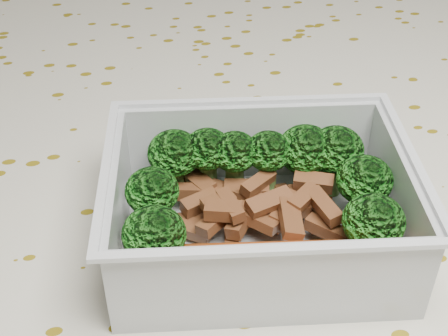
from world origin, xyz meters
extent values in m
cube|color=brown|center=(0.00, 0.00, 0.73)|extent=(1.40, 0.90, 0.04)
cube|color=beige|center=(0.00, 0.00, 0.75)|extent=(1.46, 0.96, 0.01)
cube|color=beige|center=(0.00, 0.48, 0.66)|extent=(1.46, 0.01, 0.18)
cube|color=silver|center=(0.01, -0.03, 0.76)|extent=(0.18, 0.15, 0.00)
cube|color=silver|center=(0.02, 0.03, 0.79)|extent=(0.16, 0.03, 0.05)
cube|color=silver|center=(0.00, -0.10, 0.79)|extent=(0.16, 0.03, 0.05)
cube|color=silver|center=(0.09, -0.05, 0.79)|extent=(0.02, 0.12, 0.05)
cube|color=silver|center=(-0.07, -0.02, 0.79)|extent=(0.02, 0.12, 0.05)
cube|color=silver|center=(0.02, 0.03, 0.82)|extent=(0.17, 0.03, 0.00)
cube|color=silver|center=(0.00, -0.10, 0.82)|extent=(0.17, 0.03, 0.00)
cube|color=silver|center=(0.10, -0.05, 0.82)|extent=(0.02, 0.13, 0.00)
cube|color=silver|center=(-0.07, -0.02, 0.82)|extent=(0.02, 0.13, 0.00)
cylinder|color=#608C3F|center=(-0.03, 0.01, 0.77)|extent=(0.01, 0.01, 0.02)
ellipsoid|color=#2E8921|center=(-0.03, 0.01, 0.79)|extent=(0.03, 0.03, 0.03)
cylinder|color=#608C3F|center=(-0.01, 0.01, 0.77)|extent=(0.01, 0.01, 0.02)
ellipsoid|color=#2E8921|center=(-0.01, 0.01, 0.80)|extent=(0.03, 0.03, 0.03)
cylinder|color=#608C3F|center=(0.01, 0.01, 0.77)|extent=(0.01, 0.01, 0.03)
ellipsoid|color=#2E8921|center=(0.01, 0.01, 0.80)|extent=(0.03, 0.03, 0.02)
cylinder|color=#608C3F|center=(0.03, 0.00, 0.77)|extent=(0.01, 0.01, 0.03)
ellipsoid|color=#2E8921|center=(0.03, 0.00, 0.80)|extent=(0.03, 0.03, 0.02)
cylinder|color=#608C3F|center=(0.05, 0.00, 0.77)|extent=(0.01, 0.01, 0.02)
ellipsoid|color=#2E8921|center=(0.05, 0.00, 0.79)|extent=(0.04, 0.04, 0.03)
cylinder|color=#608C3F|center=(0.07, 0.00, 0.77)|extent=(0.01, 0.01, 0.02)
ellipsoid|color=#2E8921|center=(0.07, 0.00, 0.79)|extent=(0.03, 0.03, 0.03)
cylinder|color=#608C3F|center=(-0.05, -0.02, 0.77)|extent=(0.01, 0.01, 0.02)
ellipsoid|color=#2E8921|center=(-0.05, -0.02, 0.79)|extent=(0.03, 0.03, 0.03)
cylinder|color=#608C3F|center=(0.08, -0.04, 0.77)|extent=(0.01, 0.01, 0.02)
ellipsoid|color=#2E8921|center=(0.08, -0.04, 0.79)|extent=(0.03, 0.03, 0.03)
cylinder|color=#608C3F|center=(-0.05, -0.05, 0.77)|extent=(0.01, 0.01, 0.02)
ellipsoid|color=#2E8921|center=(-0.05, -0.05, 0.79)|extent=(0.03, 0.03, 0.03)
cylinder|color=#608C3F|center=(0.07, -0.07, 0.77)|extent=(0.01, 0.01, 0.02)
ellipsoid|color=#2E8921|center=(0.07, -0.07, 0.79)|extent=(0.03, 0.03, 0.03)
cube|color=brown|center=(-0.01, -0.03, 0.78)|extent=(0.02, 0.02, 0.01)
cube|color=brown|center=(0.01, -0.04, 0.78)|extent=(0.02, 0.02, 0.01)
cube|color=brown|center=(0.04, -0.01, 0.77)|extent=(0.02, 0.03, 0.01)
cube|color=brown|center=(-0.02, 0.00, 0.77)|extent=(0.03, 0.02, 0.01)
cube|color=brown|center=(0.05, -0.02, 0.76)|extent=(0.03, 0.01, 0.01)
cube|color=brown|center=(0.02, -0.03, 0.78)|extent=(0.03, 0.02, 0.01)
cube|color=brown|center=(0.00, -0.03, 0.78)|extent=(0.01, 0.03, 0.01)
cube|color=brown|center=(0.05, -0.05, 0.77)|extent=(0.03, 0.03, 0.01)
cube|color=brown|center=(0.00, -0.01, 0.77)|extent=(0.03, 0.02, 0.01)
cube|color=brown|center=(-0.01, 0.00, 0.78)|extent=(0.02, 0.02, 0.01)
cube|color=brown|center=(0.06, -0.03, 0.77)|extent=(0.02, 0.03, 0.01)
cube|color=brown|center=(0.00, -0.03, 0.77)|extent=(0.02, 0.03, 0.01)
cube|color=brown|center=(0.04, -0.01, 0.77)|extent=(0.02, 0.02, 0.01)
cube|color=brown|center=(0.02, -0.01, 0.78)|extent=(0.03, 0.02, 0.01)
cube|color=brown|center=(0.03, -0.03, 0.78)|extent=(0.03, 0.03, 0.01)
cube|color=brown|center=(-0.02, -0.02, 0.77)|extent=(0.03, 0.02, 0.01)
cube|color=brown|center=(-0.01, -0.03, 0.78)|extent=(0.03, 0.03, 0.01)
cube|color=brown|center=(0.01, -0.02, 0.77)|extent=(0.01, 0.02, 0.01)
cube|color=brown|center=(0.05, -0.04, 0.78)|extent=(0.02, 0.03, 0.01)
cube|color=brown|center=(0.03, -0.02, 0.77)|extent=(0.02, 0.02, 0.01)
cube|color=brown|center=(0.01, -0.02, 0.77)|extent=(0.03, 0.03, 0.01)
cube|color=brown|center=(-0.02, -0.03, 0.77)|extent=(0.02, 0.02, 0.01)
cube|color=brown|center=(0.03, -0.05, 0.78)|extent=(0.02, 0.03, 0.01)
cube|color=brown|center=(0.05, -0.02, 0.78)|extent=(0.03, 0.02, 0.01)
cube|color=brown|center=(0.00, -0.04, 0.76)|extent=(0.01, 0.03, 0.01)
cube|color=brown|center=(0.01, -0.01, 0.78)|extent=(0.03, 0.02, 0.01)
cube|color=brown|center=(-0.03, -0.03, 0.77)|extent=(0.03, 0.02, 0.01)
cube|color=brown|center=(0.03, -0.03, 0.77)|extent=(0.02, 0.02, 0.01)
cube|color=brown|center=(-0.01, -0.03, 0.78)|extent=(0.02, 0.01, 0.01)
cube|color=brown|center=(-0.02, -0.01, 0.78)|extent=(0.03, 0.02, 0.01)
cube|color=brown|center=(0.04, -0.03, 0.78)|extent=(0.02, 0.02, 0.01)
cube|color=brown|center=(0.04, -0.02, 0.77)|extent=(0.01, 0.02, 0.01)
cylinder|color=#BE4C19|center=(0.01, -0.07, 0.78)|extent=(0.13, 0.05, 0.03)
sphere|color=#BE4C19|center=(0.08, -0.08, 0.78)|extent=(0.03, 0.03, 0.03)
sphere|color=#BE4C19|center=(-0.05, -0.06, 0.78)|extent=(0.03, 0.03, 0.03)
camera|label=1|loc=(-0.06, -0.29, 1.02)|focal=50.00mm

